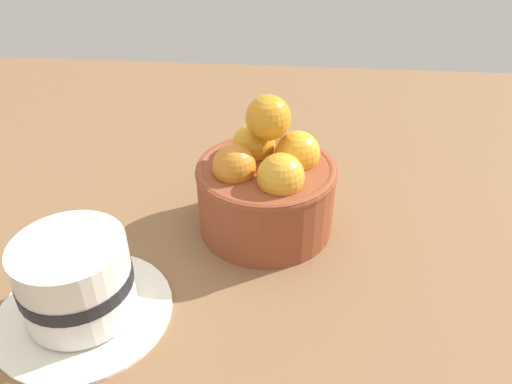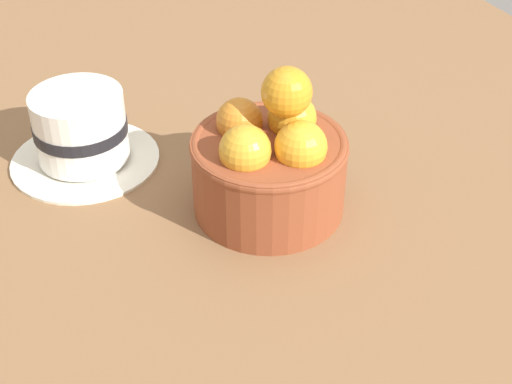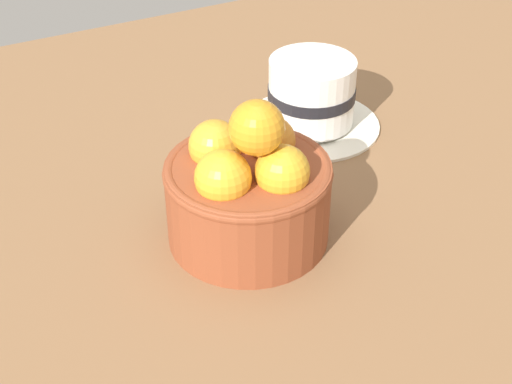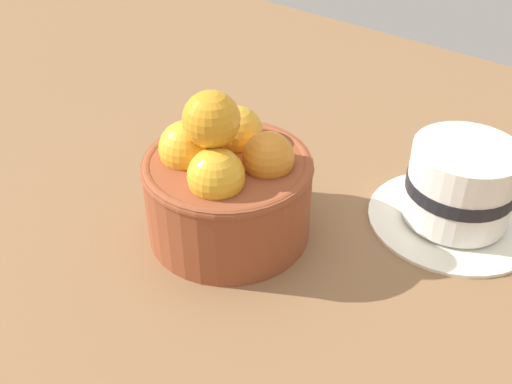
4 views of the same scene
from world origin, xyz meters
The scene contains 3 objects.
ground_plane centered at (0.00, 0.00, -2.25)cm, with size 156.11×92.82×4.50cm, color brown.
terracotta_bowl centered at (0.02, 0.07, 4.76)cm, with size 13.22×13.22×13.14cm.
coffee_cup centered at (-13.57, -12.84, 3.26)cm, with size 13.98×13.98×7.18cm.
Camera 3 is at (21.84, 43.13, 39.01)cm, focal length 53.11 mm.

